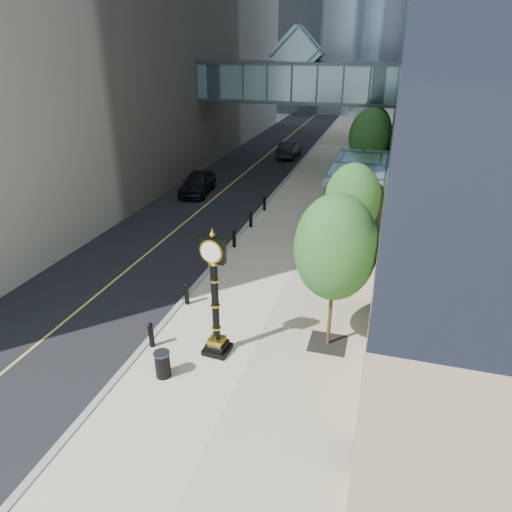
{
  "coord_description": "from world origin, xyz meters",
  "views": [
    {
      "loc": [
        4.96,
        -11.43,
        10.37
      ],
      "look_at": [
        0.27,
        4.72,
        2.51
      ],
      "focal_mm": 32.0,
      "sensor_mm": 36.0,
      "label": 1
    }
  ],
  "objects_px": {
    "pedestrian": "(329,248)",
    "street_clock": "(215,303)",
    "car_near": "(197,183)",
    "car_far": "(289,149)",
    "trash_bin": "(163,365)"
  },
  "relations": [
    {
      "from": "car_near",
      "to": "car_far",
      "type": "height_order",
      "value": "car_near"
    },
    {
      "from": "street_clock",
      "to": "car_far",
      "type": "xyz_separation_m",
      "value": [
        -4.36,
        32.05,
        -1.33
      ]
    },
    {
      "from": "street_clock",
      "to": "car_far",
      "type": "height_order",
      "value": "street_clock"
    },
    {
      "from": "street_clock",
      "to": "trash_bin",
      "type": "relative_size",
      "value": 5.28
    },
    {
      "from": "trash_bin",
      "to": "car_near",
      "type": "height_order",
      "value": "car_near"
    },
    {
      "from": "trash_bin",
      "to": "pedestrian",
      "type": "distance_m",
      "value": 11.02
    },
    {
      "from": "street_clock",
      "to": "car_near",
      "type": "relative_size",
      "value": 0.98
    },
    {
      "from": "pedestrian",
      "to": "street_clock",
      "type": "bearing_deg",
      "value": 85.09
    },
    {
      "from": "car_near",
      "to": "street_clock",
      "type": "bearing_deg",
      "value": -71.2
    },
    {
      "from": "car_near",
      "to": "car_far",
      "type": "relative_size",
      "value": 1.03
    },
    {
      "from": "street_clock",
      "to": "pedestrian",
      "type": "bearing_deg",
      "value": 75.8
    },
    {
      "from": "trash_bin",
      "to": "car_far",
      "type": "relative_size",
      "value": 0.19
    },
    {
      "from": "street_clock",
      "to": "car_far",
      "type": "relative_size",
      "value": 1.01
    },
    {
      "from": "pedestrian",
      "to": "car_far",
      "type": "height_order",
      "value": "pedestrian"
    },
    {
      "from": "car_far",
      "to": "street_clock",
      "type": "bearing_deg",
      "value": 98.56
    }
  ]
}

